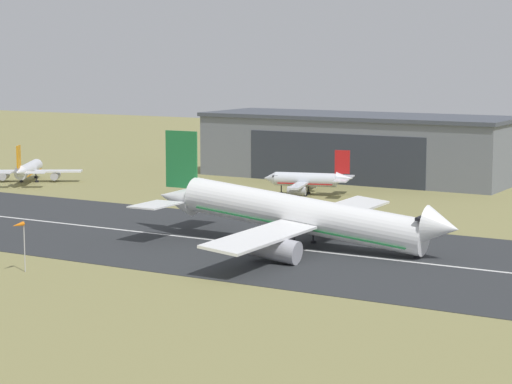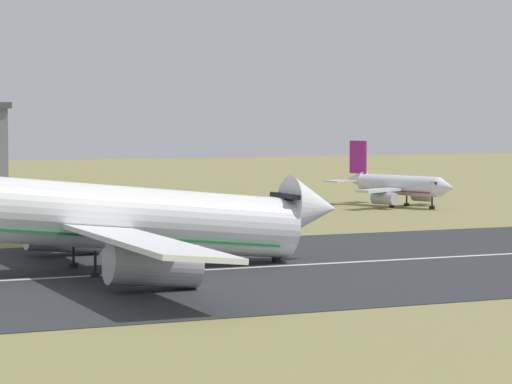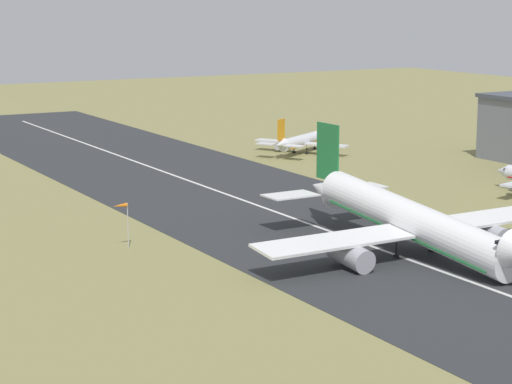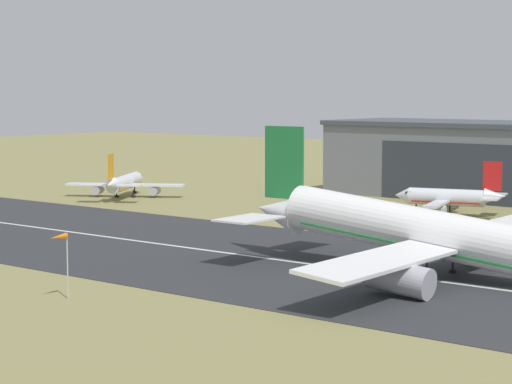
{
  "view_description": "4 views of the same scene",
  "coord_description": "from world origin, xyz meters",
  "views": [
    {
      "loc": [
        87.05,
        -27.29,
        29.07
      ],
      "look_at": [
        15.69,
        94.08,
        9.73
      ],
      "focal_mm": 70.0,
      "sensor_mm": 36.0,
      "label": 1
    },
    {
      "loc": [
        -8.7,
        5.6,
        13.45
      ],
      "look_at": [
        25.22,
        86.38,
        7.85
      ],
      "focal_mm": 85.0,
      "sensor_mm": 36.0,
      "label": 2
    },
    {
      "loc": [
        129.19,
        16.19,
        36.6
      ],
      "look_at": [
        12.2,
        82.07,
        10.7
      ],
      "focal_mm": 70.0,
      "sensor_mm": 36.0,
      "label": 3
    },
    {
      "loc": [
        72.05,
        3.83,
        21.58
      ],
      "look_at": [
        7.61,
        83.89,
        11.04
      ],
      "focal_mm": 70.0,
      "sensor_mm": 36.0,
      "label": 4
    }
  ],
  "objects": [
    {
      "name": "runway_strip",
      "position": [
        0.0,
        103.12,
        0.03
      ],
      "size": [
        380.8,
        47.58,
        0.06
      ],
      "primitive_type": "cube",
      "color": "#2B2D30",
      "rests_on": "ground_plane"
    },
    {
      "name": "runway_centreline",
      "position": [
        0.0,
        103.12,
        0.07
      ],
      "size": [
        342.72,
        0.7,
        0.01
      ],
      "primitive_type": "cube",
      "color": "silver",
      "rests_on": "runway_strip"
    },
    {
      "name": "hangar_building",
      "position": [
        -11.57,
        187.81,
        7.64
      ],
      "size": [
        74.05,
        25.46,
        15.24
      ],
      "color": "slate",
      "rests_on": "ground_plane"
    },
    {
      "name": "airplane_landing",
      "position": [
        16.74,
        105.59,
        4.77
      ],
      "size": [
        51.26,
        53.26,
        16.98
      ],
      "color": "white",
      "rests_on": "ground_plane"
    },
    {
      "name": "airplane_parked_west",
      "position": [
        -8.48,
        156.42,
        3.19
      ],
      "size": [
        19.78,
        23.2,
        9.62
      ],
      "color": "silver",
      "rests_on": "ground_plane"
    },
    {
      "name": "airplane_parked_centre",
      "position": [
        -73.67,
        142.66,
        2.92
      ],
      "size": [
        22.56,
        23.96,
        9.43
      ],
      "color": "silver",
      "rests_on": "ground_plane"
    },
    {
      "name": "windsock_pole",
      "position": [
        -6.8,
        69.73,
        6.18
      ],
      "size": [
        0.84,
        2.51,
        6.94
      ],
      "color": "#B7B7BC",
      "rests_on": "ground_plane"
    }
  ]
}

